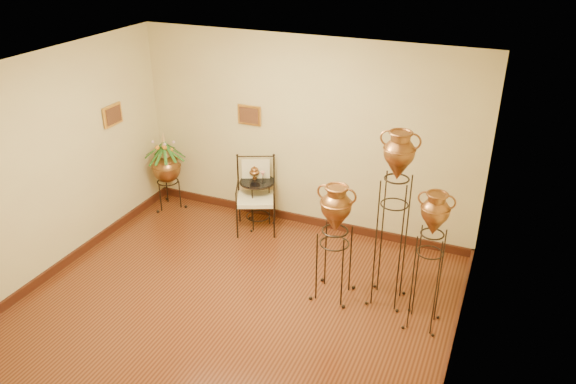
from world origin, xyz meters
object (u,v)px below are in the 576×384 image
at_px(amphora_mid, 429,261).
at_px(side_table, 258,202).
at_px(armchair, 256,196).
at_px(planter_urn, 166,165).
at_px(amphora_tall, 393,219).

distance_m(amphora_mid, side_table, 3.05).
bearing_deg(side_table, armchair, -74.63).
xyz_separation_m(amphora_mid, armchair, (-2.67, 1.21, -0.31)).
xyz_separation_m(planter_urn, side_table, (1.55, 0.02, -0.34)).
xyz_separation_m(amphora_tall, armchair, (-2.18, 0.92, -0.57)).
distance_m(amphora_tall, armchair, 2.44).
height_order(amphora_tall, planter_urn, amphora_tall).
bearing_deg(amphora_tall, armchair, 157.15).
distance_m(amphora_mid, armchair, 2.94).
xyz_separation_m(amphora_tall, amphora_mid, (0.48, -0.29, -0.26)).
relative_size(amphora_mid, planter_urn, 1.31).
height_order(amphora_mid, side_table, amphora_mid).
relative_size(planter_urn, side_table, 1.40).
bearing_deg(amphora_tall, side_table, 154.69).
relative_size(amphora_mid, side_table, 1.82).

